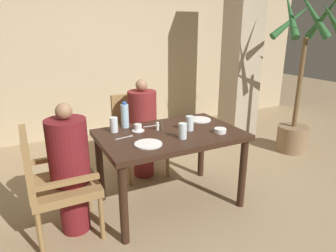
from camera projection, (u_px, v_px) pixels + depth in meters
The scene contains 21 objects.
ground_plane at pixel (170, 202), 3.00m from camera, with size 16.00×16.00×0.00m, color #9E8460.
wall_back at pixel (99, 46), 4.63m from camera, with size 8.00×0.06×2.80m.
pillar_stone at pixel (242, 50), 4.48m from camera, with size 0.44×0.44×2.70m.
dining_table at pixel (170, 142), 2.80m from camera, with size 1.30×0.84×0.74m.
chair_left_side at pixel (53, 180), 2.39m from camera, with size 0.53×0.53×0.92m.
diner_in_left_chair at pixel (70, 168), 2.43m from camera, with size 0.32×0.32×1.12m.
chair_far_side at pixel (138, 130), 3.54m from camera, with size 0.53×0.53×0.92m.
diner_in_far_chair at pixel (143, 128), 3.40m from camera, with size 0.32×0.32×1.14m.
potted_palm at pixel (298, 96), 4.02m from camera, with size 0.76×0.80×2.17m.
plate_main_left at pixel (148, 144), 2.47m from camera, with size 0.23×0.23×0.01m.
plate_main_right at pixel (200, 120), 3.13m from camera, with size 0.23×0.23×0.01m.
teacup_with_saucer at pixel (138, 128), 2.80m from camera, with size 0.12×0.12×0.07m.
bowl_small at pixel (220, 131), 2.75m from camera, with size 0.11×0.11×0.04m.
water_bottle at pixel (125, 116), 2.88m from camera, with size 0.07×0.07×0.25m.
glass_tall_near at pixel (114, 125), 2.76m from camera, with size 0.07×0.07×0.14m.
glass_tall_mid at pixel (183, 131), 2.60m from camera, with size 0.07×0.07×0.14m.
glass_tall_far at pixel (190, 123), 2.81m from camera, with size 0.07×0.07×0.14m.
salt_shaker at pixel (158, 126), 2.82m from camera, with size 0.03×0.03×0.08m.
pepper_shaker at pixel (161, 126), 2.84m from camera, with size 0.03×0.03×0.07m.
fork_beside_plate at pixel (126, 137), 2.64m from camera, with size 0.17×0.05×0.00m.
knife_beside_plate at pixel (153, 126), 2.95m from camera, with size 0.18×0.02×0.00m.
Camera 1 is at (-1.19, -2.33, 1.66)m, focal length 32.00 mm.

